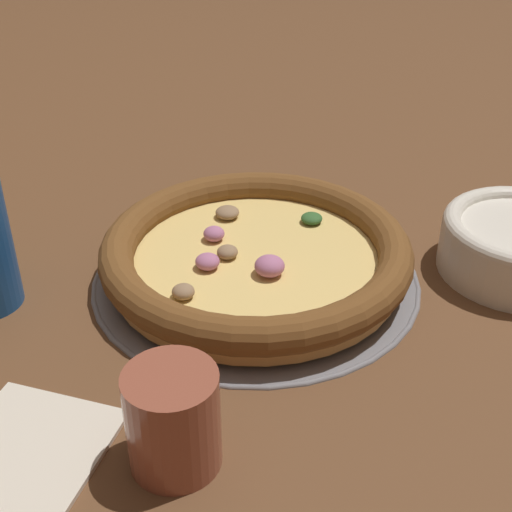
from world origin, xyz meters
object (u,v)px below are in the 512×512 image
(pizza_tray, at_px, (256,276))
(pizza, at_px, (256,255))
(drinking_cup, at_px, (173,420))
(napkin, at_px, (25,452))

(pizza_tray, bearing_deg, pizza, -71.95)
(drinking_cup, bearing_deg, pizza_tray, -175.05)
(pizza_tray, distance_m, pizza, 0.02)
(pizza, relative_size, napkin, 2.45)
(pizza, relative_size, drinking_cup, 3.87)
(pizza_tray, height_order, pizza, pizza)
(pizza_tray, distance_m, drinking_cup, 0.24)
(pizza_tray, height_order, drinking_cup, drinking_cup)
(drinking_cup, height_order, napkin, drinking_cup)
(pizza, bearing_deg, pizza_tray, 108.05)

